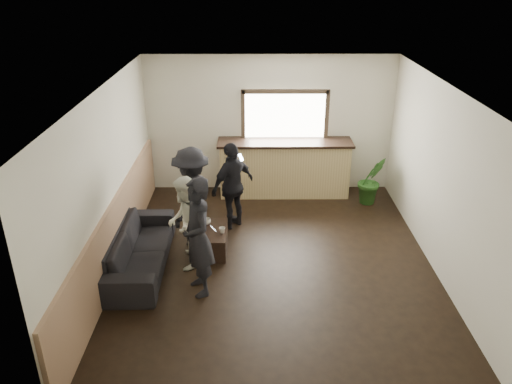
{
  "coord_description": "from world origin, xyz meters",
  "views": [
    {
      "loc": [
        -0.34,
        -6.79,
        4.39
      ],
      "look_at": [
        -0.29,
        0.4,
        1.08
      ],
      "focal_mm": 35.0,
      "sensor_mm": 36.0,
      "label": 1
    }
  ],
  "objects_px": {
    "sofa": "(138,249)",
    "coffee_table": "(212,240)",
    "person_c": "(192,197)",
    "person_d": "(233,185)",
    "person_a": "(198,237)",
    "person_b": "(185,223)",
    "cup_b": "(222,230)",
    "cup_a": "(207,221)",
    "bar_counter": "(284,164)",
    "potted_plant": "(371,180)"
  },
  "relations": [
    {
      "from": "cup_a",
      "to": "person_b",
      "type": "relative_size",
      "value": 0.09
    },
    {
      "from": "person_d",
      "to": "person_a",
      "type": "bearing_deg",
      "value": 33.92
    },
    {
      "from": "cup_a",
      "to": "person_c",
      "type": "bearing_deg",
      "value": 162.03
    },
    {
      "from": "coffee_table",
      "to": "cup_b",
      "type": "relative_size",
      "value": 8.48
    },
    {
      "from": "person_a",
      "to": "person_b",
      "type": "height_order",
      "value": "person_a"
    },
    {
      "from": "cup_a",
      "to": "coffee_table",
      "type": "bearing_deg",
      "value": -64.39
    },
    {
      "from": "bar_counter",
      "to": "sofa",
      "type": "bearing_deg",
      "value": -131.47
    },
    {
      "from": "cup_a",
      "to": "person_b",
      "type": "xyz_separation_m",
      "value": [
        -0.26,
        -0.65,
        0.32
      ]
    },
    {
      "from": "cup_a",
      "to": "potted_plant",
      "type": "distance_m",
      "value": 3.5
    },
    {
      "from": "coffee_table",
      "to": "cup_a",
      "type": "xyz_separation_m",
      "value": [
        -0.1,
        0.2,
        0.24
      ]
    },
    {
      "from": "person_c",
      "to": "person_d",
      "type": "relative_size",
      "value": 1.07
    },
    {
      "from": "bar_counter",
      "to": "coffee_table",
      "type": "relative_size",
      "value": 3.14
    },
    {
      "from": "person_a",
      "to": "person_c",
      "type": "distance_m",
      "value": 1.44
    },
    {
      "from": "person_c",
      "to": "person_d",
      "type": "xyz_separation_m",
      "value": [
        0.65,
        0.58,
        -0.06
      ]
    },
    {
      "from": "person_c",
      "to": "person_d",
      "type": "bearing_deg",
      "value": 148.86
    },
    {
      "from": "sofa",
      "to": "coffee_table",
      "type": "height_order",
      "value": "sofa"
    },
    {
      "from": "coffee_table",
      "to": "person_a",
      "type": "distance_m",
      "value": 1.34
    },
    {
      "from": "cup_b",
      "to": "potted_plant",
      "type": "relative_size",
      "value": 0.1
    },
    {
      "from": "coffee_table",
      "to": "person_d",
      "type": "distance_m",
      "value": 1.1
    },
    {
      "from": "person_b",
      "to": "sofa",
      "type": "bearing_deg",
      "value": -86.3
    },
    {
      "from": "person_b",
      "to": "person_d",
      "type": "distance_m",
      "value": 1.48
    },
    {
      "from": "person_a",
      "to": "person_d",
      "type": "bearing_deg",
      "value": 145.73
    },
    {
      "from": "sofa",
      "to": "cup_b",
      "type": "relative_size",
      "value": 22.11
    },
    {
      "from": "sofa",
      "to": "person_c",
      "type": "distance_m",
      "value": 1.23
    },
    {
      "from": "potted_plant",
      "to": "person_b",
      "type": "bearing_deg",
      "value": -146.35
    },
    {
      "from": "bar_counter",
      "to": "person_d",
      "type": "bearing_deg",
      "value": -125.44
    },
    {
      "from": "cup_b",
      "to": "person_d",
      "type": "bearing_deg",
      "value": 81.44
    },
    {
      "from": "potted_plant",
      "to": "person_d",
      "type": "distance_m",
      "value": 2.87
    },
    {
      "from": "cup_a",
      "to": "cup_b",
      "type": "bearing_deg",
      "value": -47.98
    },
    {
      "from": "person_c",
      "to": "person_d",
      "type": "distance_m",
      "value": 0.88
    },
    {
      "from": "bar_counter",
      "to": "person_c",
      "type": "xyz_separation_m",
      "value": [
        -1.66,
        -1.99,
        0.21
      ]
    },
    {
      "from": "person_c",
      "to": "potted_plant",
      "type": "bearing_deg",
      "value": 131.63
    },
    {
      "from": "cup_a",
      "to": "person_c",
      "type": "relative_size",
      "value": 0.07
    },
    {
      "from": "person_a",
      "to": "person_d",
      "type": "xyz_separation_m",
      "value": [
        0.41,
        2.0,
        -0.09
      ]
    },
    {
      "from": "bar_counter",
      "to": "potted_plant",
      "type": "relative_size",
      "value": 2.77
    },
    {
      "from": "bar_counter",
      "to": "person_c",
      "type": "distance_m",
      "value": 2.6
    },
    {
      "from": "bar_counter",
      "to": "person_a",
      "type": "height_order",
      "value": "bar_counter"
    },
    {
      "from": "coffee_table",
      "to": "person_d",
      "type": "bearing_deg",
      "value": 69.71
    },
    {
      "from": "cup_a",
      "to": "person_c",
      "type": "height_order",
      "value": "person_c"
    },
    {
      "from": "coffee_table",
      "to": "person_a",
      "type": "xyz_separation_m",
      "value": [
        -0.09,
        -1.14,
        0.7
      ]
    },
    {
      "from": "person_a",
      "to": "person_c",
      "type": "height_order",
      "value": "person_a"
    },
    {
      "from": "bar_counter",
      "to": "person_b",
      "type": "xyz_separation_m",
      "value": [
        -1.68,
        -2.72,
        0.11
      ]
    },
    {
      "from": "person_b",
      "to": "person_c",
      "type": "relative_size",
      "value": 0.88
    },
    {
      "from": "potted_plant",
      "to": "person_c",
      "type": "xyz_separation_m",
      "value": [
        -3.35,
        -1.52,
        0.37
      ]
    },
    {
      "from": "person_a",
      "to": "person_b",
      "type": "bearing_deg",
      "value": 178.74
    },
    {
      "from": "cup_a",
      "to": "person_d",
      "type": "bearing_deg",
      "value": 57.65
    },
    {
      "from": "cup_a",
      "to": "person_d",
      "type": "distance_m",
      "value": 0.86
    },
    {
      "from": "coffee_table",
      "to": "person_c",
      "type": "height_order",
      "value": "person_c"
    },
    {
      "from": "bar_counter",
      "to": "person_c",
      "type": "height_order",
      "value": "bar_counter"
    },
    {
      "from": "bar_counter",
      "to": "potted_plant",
      "type": "xyz_separation_m",
      "value": [
        1.7,
        -0.47,
        -0.15
      ]
    }
  ]
}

